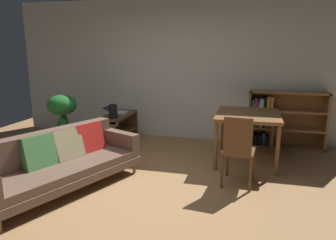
% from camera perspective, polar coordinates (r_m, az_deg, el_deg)
% --- Properties ---
extents(ground_plane, '(8.16, 8.16, 0.00)m').
position_cam_1_polar(ground_plane, '(3.94, -6.90, -13.44)').
color(ground_plane, '#A87A4C').
extents(back_wall_panel, '(6.80, 0.10, 2.70)m').
position_cam_1_polar(back_wall_panel, '(6.14, 2.03, 9.18)').
color(back_wall_panel, silver).
rests_on(back_wall_panel, ground_plane).
extents(fabric_couch, '(1.51, 2.19, 0.74)m').
position_cam_1_polar(fabric_couch, '(4.20, -19.37, -7.11)').
color(fabric_couch, olive).
rests_on(fabric_couch, ground_plane).
extents(media_console, '(0.39, 1.06, 0.60)m').
position_cam_1_polar(media_console, '(5.66, -9.27, -2.09)').
color(media_console, '#56351E').
rests_on(media_console, ground_plane).
extents(open_laptop, '(0.43, 0.30, 0.10)m').
position_cam_1_polar(open_laptop, '(5.79, -9.34, 1.60)').
color(open_laptop, silver).
rests_on(open_laptop, media_console).
extents(desk_speaker, '(0.14, 0.14, 0.23)m').
position_cam_1_polar(desk_speaker, '(5.32, -10.05, 1.57)').
color(desk_speaker, black).
rests_on(desk_speaker, media_console).
extents(potted_floor_plant, '(0.51, 0.55, 0.97)m').
position_cam_1_polar(potted_floor_plant, '(5.80, -18.81, 1.82)').
color(potted_floor_plant, '#9E9389').
rests_on(potted_floor_plant, ground_plane).
extents(dining_table, '(0.95, 1.12, 0.78)m').
position_cam_1_polar(dining_table, '(4.97, 14.41, 0.29)').
color(dining_table, brown).
rests_on(dining_table, ground_plane).
extents(dining_chair_near, '(0.43, 0.48, 0.94)m').
position_cam_1_polar(dining_chair_near, '(4.06, 12.80, -5.02)').
color(dining_chair_near, brown).
rests_on(dining_chair_near, ground_plane).
extents(bookshelf, '(1.33, 0.31, 1.02)m').
position_cam_1_polar(bookshelf, '(5.96, 19.92, 0.07)').
color(bookshelf, olive).
rests_on(bookshelf, ground_plane).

